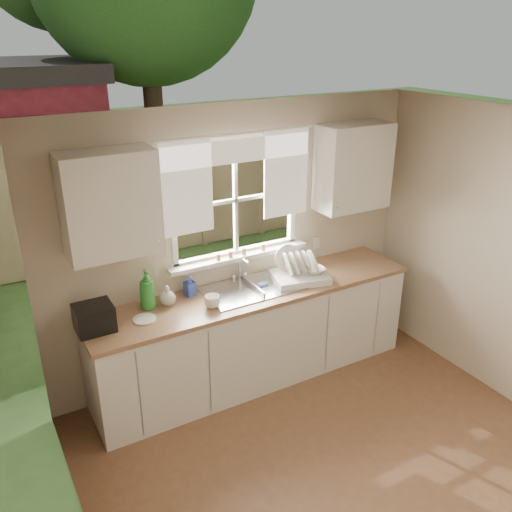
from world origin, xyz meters
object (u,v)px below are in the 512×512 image
dish_rack (299,273)px  cup (212,302)px  soap_bottle_a (147,290)px  black_appliance (94,318)px

dish_rack → cup: dish_rack is taller
dish_rack → soap_bottle_a: bearing=172.9°
soap_bottle_a → black_appliance: size_ratio=1.20×
dish_rack → soap_bottle_a: (-1.38, 0.17, 0.10)m
soap_bottle_a → cup: (0.47, -0.25, -0.12)m
dish_rack → cup: size_ratio=4.21×
dish_rack → cup: 0.92m
cup → black_appliance: 0.95m
dish_rack → black_appliance: (-1.86, 0.04, 0.03)m
dish_rack → black_appliance: dish_rack is taller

